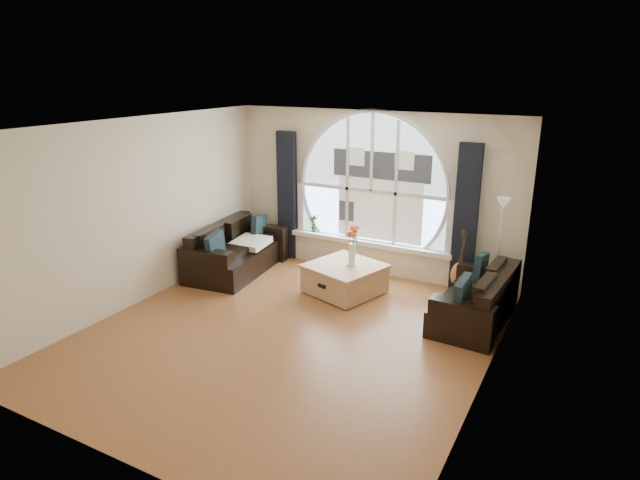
{
  "coord_description": "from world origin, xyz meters",
  "views": [
    {
      "loc": [
        3.39,
        -5.4,
        3.34
      ],
      "look_at": [
        0.0,
        0.9,
        1.05
      ],
      "focal_mm": 30.22,
      "sensor_mm": 36.0,
      "label": 1
    }
  ],
  "objects_px": {
    "sofa_left": "(237,249)",
    "vase_flowers": "(352,241)",
    "guitar": "(462,261)",
    "sofa_right": "(475,295)",
    "potted_plant": "(313,223)",
    "floor_lamp": "(498,252)",
    "coffee_chest": "(345,278)"
  },
  "relations": [
    {
      "from": "vase_flowers",
      "to": "coffee_chest",
      "type": "bearing_deg",
      "value": -161.98
    },
    {
      "from": "sofa_left",
      "to": "vase_flowers",
      "type": "distance_m",
      "value": 2.17
    },
    {
      "from": "sofa_left",
      "to": "sofa_right",
      "type": "bearing_deg",
      "value": -7.24
    },
    {
      "from": "potted_plant",
      "to": "coffee_chest",
      "type": "bearing_deg",
      "value": -42.68
    },
    {
      "from": "sofa_right",
      "to": "vase_flowers",
      "type": "relative_size",
      "value": 2.33
    },
    {
      "from": "floor_lamp",
      "to": "vase_flowers",
      "type": "bearing_deg",
      "value": -161.14
    },
    {
      "from": "guitar",
      "to": "potted_plant",
      "type": "xyz_separation_m",
      "value": [
        -2.73,
        0.22,
        0.17
      ]
    },
    {
      "from": "sofa_right",
      "to": "guitar",
      "type": "xyz_separation_m",
      "value": [
        -0.4,
        0.89,
        0.13
      ]
    },
    {
      "from": "sofa_left",
      "to": "guitar",
      "type": "relative_size",
      "value": 1.72
    },
    {
      "from": "coffee_chest",
      "to": "vase_flowers",
      "type": "bearing_deg",
      "value": 35.28
    },
    {
      "from": "vase_flowers",
      "to": "floor_lamp",
      "type": "xyz_separation_m",
      "value": [
        2.02,
        0.69,
        -0.05
      ]
    },
    {
      "from": "sofa_left",
      "to": "potted_plant",
      "type": "distance_m",
      "value": 1.44
    },
    {
      "from": "vase_flowers",
      "to": "sofa_left",
      "type": "bearing_deg",
      "value": -177.75
    },
    {
      "from": "coffee_chest",
      "to": "potted_plant",
      "type": "relative_size",
      "value": 3.33
    },
    {
      "from": "vase_flowers",
      "to": "guitar",
      "type": "xyz_separation_m",
      "value": [
        1.49,
        0.79,
        -0.32
      ]
    },
    {
      "from": "floor_lamp",
      "to": "guitar",
      "type": "height_order",
      "value": "floor_lamp"
    },
    {
      "from": "sofa_left",
      "to": "guitar",
      "type": "xyz_separation_m",
      "value": [
        3.61,
        0.87,
        0.13
      ]
    },
    {
      "from": "floor_lamp",
      "to": "guitar",
      "type": "xyz_separation_m",
      "value": [
        -0.53,
        0.1,
        -0.27
      ]
    },
    {
      "from": "vase_flowers",
      "to": "guitar",
      "type": "height_order",
      "value": "vase_flowers"
    },
    {
      "from": "sofa_right",
      "to": "potted_plant",
      "type": "relative_size",
      "value": 5.33
    },
    {
      "from": "guitar",
      "to": "potted_plant",
      "type": "relative_size",
      "value": 3.47
    },
    {
      "from": "sofa_right",
      "to": "sofa_left",
      "type": "bearing_deg",
      "value": -176.65
    },
    {
      "from": "potted_plant",
      "to": "vase_flowers",
      "type": "bearing_deg",
      "value": -39.41
    },
    {
      "from": "potted_plant",
      "to": "floor_lamp",
      "type": "bearing_deg",
      "value": -5.67
    },
    {
      "from": "floor_lamp",
      "to": "guitar",
      "type": "relative_size",
      "value": 1.51
    },
    {
      "from": "sofa_left",
      "to": "floor_lamp",
      "type": "bearing_deg",
      "value": 3.66
    },
    {
      "from": "coffee_chest",
      "to": "floor_lamp",
      "type": "xyz_separation_m",
      "value": [
        2.12,
        0.72,
        0.55
      ]
    },
    {
      "from": "guitar",
      "to": "sofa_left",
      "type": "bearing_deg",
      "value": -152.58
    },
    {
      "from": "coffee_chest",
      "to": "guitar",
      "type": "height_order",
      "value": "guitar"
    },
    {
      "from": "floor_lamp",
      "to": "potted_plant",
      "type": "bearing_deg",
      "value": 174.33
    },
    {
      "from": "potted_plant",
      "to": "sofa_right",
      "type": "bearing_deg",
      "value": -19.67
    },
    {
      "from": "floor_lamp",
      "to": "potted_plant",
      "type": "xyz_separation_m",
      "value": [
        -3.25,
        0.32,
        -0.1
      ]
    }
  ]
}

